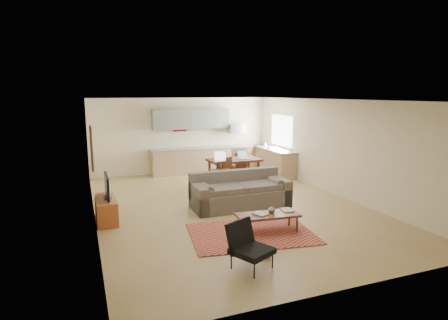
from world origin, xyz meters
name	(u,v)px	position (x,y,z in m)	size (l,w,h in m)	color
room	(228,154)	(0.00, 0.00, 1.35)	(9.00, 9.00, 9.00)	#9F8251
kitchen_counter_back	(209,159)	(0.90, 4.18, 0.46)	(4.26, 0.64, 0.92)	tan
kitchen_counter_right	(273,161)	(2.93, 3.00, 0.46)	(0.64, 2.26, 0.92)	tan
kitchen_range	(236,158)	(2.00, 4.18, 0.45)	(0.62, 0.62, 0.90)	#A5A8AD
kitchen_microwave	(236,129)	(2.00, 4.20, 1.55)	(0.62, 0.40, 0.35)	#A5A8AD
upper_cabinets	(191,119)	(0.30, 4.33, 1.95)	(2.80, 0.34, 0.70)	slate
window_right	(281,131)	(3.23, 3.00, 1.55)	(0.02, 1.40, 1.05)	white
wall_art_left	(92,148)	(-3.21, 0.90, 1.55)	(0.06, 0.42, 1.10)	olive
triptych	(180,125)	(-0.10, 4.47, 1.75)	(1.70, 0.04, 0.50)	beige
rug	(252,234)	(-0.28, -2.00, 0.01)	(2.50, 1.73, 0.02)	maroon
sofa	(241,190)	(0.25, -0.21, 0.45)	(2.57, 1.12, 0.89)	#595047
coffee_table	(268,223)	(0.09, -2.01, 0.20)	(1.32, 0.52, 0.40)	#542E1E
book_a	(257,215)	(-0.18, -2.03, 0.41)	(0.32, 0.36, 0.03)	maroon
book_b	(282,210)	(0.47, -1.94, 0.40)	(0.26, 0.33, 0.02)	navy
vase	(272,209)	(0.20, -1.96, 0.48)	(0.17, 0.17, 0.16)	black
armchair	(252,247)	(-0.93, -3.39, 0.39)	(0.68, 0.68, 0.77)	black
tv_credenza	(106,210)	(-3.01, -0.07, 0.27)	(0.44, 1.16, 0.53)	#94441E
tv	(107,186)	(-2.97, -0.07, 0.80)	(0.09, 0.89, 0.53)	black
console_table	(220,181)	(0.28, 1.33, 0.33)	(0.57, 0.38, 0.67)	#391E11
table_lamp	(220,161)	(0.28, 1.33, 0.93)	(0.32, 0.32, 0.53)	beige
dining_table	(234,171)	(1.03, 2.10, 0.41)	(1.61, 0.92, 0.82)	#391E11
dining_chair_near	(229,175)	(0.58, 1.39, 0.49)	(0.47, 0.49, 0.98)	#391E11
dining_chair_far	(238,165)	(1.49, 2.82, 0.46)	(0.44, 0.46, 0.91)	#391E11
laptop	(245,155)	(1.35, 2.00, 0.94)	(0.34, 0.26, 0.26)	#A5A8AD
soap_bottle	(265,144)	(2.83, 3.46, 1.02)	(0.10, 0.11, 0.19)	beige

